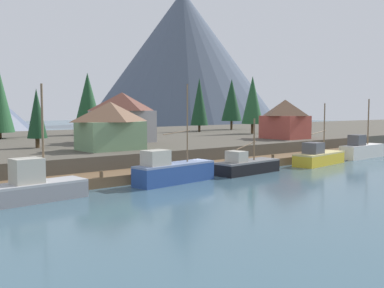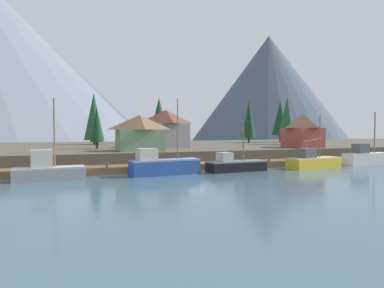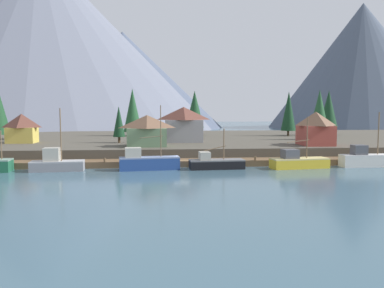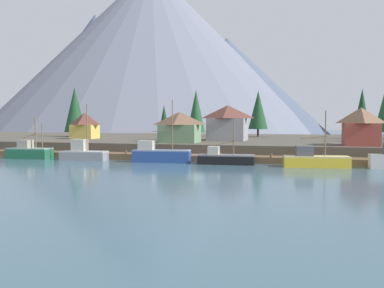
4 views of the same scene
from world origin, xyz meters
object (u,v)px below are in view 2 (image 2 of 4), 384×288
Objects in this scene: fishing_boat_grey at (48,170)px; conifer_mid_left at (249,119)px; fishing_boat_white at (367,157)px; fishing_boat_black at (235,165)px; conifer_near_right at (97,125)px; fishing_boat_yellow at (313,161)px; conifer_back_left at (94,117)px; fishing_boat_blue at (163,165)px; house_green at (140,132)px; conifer_centre at (159,117)px; conifer_near_left at (280,118)px; house_grey at (166,128)px; conifer_mid_right at (287,117)px; house_red at (302,130)px.

conifer_mid_left is (47.93, 36.78, 7.56)m from fishing_boat_grey.
fishing_boat_black is at bearing 178.60° from fishing_boat_white.
conifer_near_right is at bearing 65.04° from fishing_boat_grey.
fishing_boat_yellow is 0.79× the size of conifer_back_left.
fishing_boat_blue is 50.91m from conifer_mid_left.
fishing_boat_blue is at bearing 178.45° from fishing_boat_white.
conifer_near_right is (-5.82, 7.98, 1.34)m from house_green.
fishing_boat_white is 0.81× the size of conifer_centre.
fishing_boat_black is at bearing -49.88° from conifer_near_right.
conifer_mid_left is (34.64, 25.03, 3.31)m from house_green.
conifer_near_left is at bearing 9.92° from conifer_mid_left.
fishing_boat_yellow is 11.72m from fishing_boat_white.
fishing_boat_grey is 71.19m from conifer_near_left.
fishing_boat_blue is 1.34× the size of conifer_near_right.
conifer_mid_right is at bearing 5.26° from house_grey.
house_grey is 0.71× the size of conifer_mid_right.
fishing_boat_white is at bearing -94.32° from conifer_mid_right.
conifer_near_left reaches higher than conifer_centre.
fishing_boat_yellow is 1.27× the size of house_green.
conifer_mid_right reaches higher than fishing_boat_blue.
conifer_near_left is at bearing 72.84° from fishing_boat_white.
fishing_boat_blue is 33.40m from house_red.
conifer_back_left is (-35.75, 28.96, 3.22)m from house_red.
conifer_centre is (11.01, 40.84, 7.92)m from fishing_boat_blue.
fishing_boat_yellow is at bearing -118.70° from conifer_mid_right.
fishing_boat_black is 0.92× the size of fishing_boat_yellow.
house_green is at bearing 85.12° from fishing_boat_blue.
conifer_mid_left is 39.18m from conifer_back_left.
conifer_near_right is 0.64× the size of conifer_centre.
house_grey is 22.35m from conifer_back_left.
conifer_near_left is at bearing 24.11° from house_grey.
fishing_boat_blue is at bearing -88.46° from house_green.
conifer_centre is at bearing 170.28° from conifer_mid_left.
conifer_mid_left is (-11.24, -1.97, -0.54)m from conifer_near_left.
conifer_near_right reaches higher than house_red.
fishing_boat_black is 0.76× the size of conifer_centre.
fishing_boat_white is at bearing -25.14° from conifer_near_right.
conifer_near_left is 11.42m from conifer_mid_left.
house_green is (-35.57, 11.45, 4.17)m from fishing_boat_white.
fishing_boat_grey is at bearing 171.46° from fishing_boat_yellow.
conifer_mid_left is at bearing 33.29° from fishing_boat_grey.
conifer_back_left is at bearing 98.71° from house_green.
conifer_mid_right reaches higher than house_red.
conifer_mid_right is at bearing 64.97° from house_red.
fishing_boat_black is (24.12, -0.02, -0.26)m from fishing_boat_grey.
fishing_boat_blue is 43.03m from conifer_centre.
fishing_boat_white is (48.87, 0.30, 0.08)m from fishing_boat_grey.
conifer_near_right reaches higher than fishing_boat_yellow.
house_grey is 12.15m from house_green.
house_green is at bearing -144.15° from conifer_mid_left.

